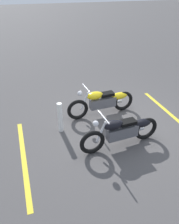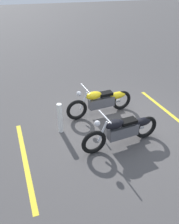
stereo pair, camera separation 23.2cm
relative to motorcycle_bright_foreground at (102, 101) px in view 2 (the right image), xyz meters
The scene contains 6 objects.
ground_plane 1.01m from the motorcycle_bright_foreground, 113.87° to the left, with size 60.00×60.00×0.00m, color #474444.
motorcycle_bright_foreground is the anchor object (origin of this frame).
motorcycle_dark_foreground 1.62m from the motorcycle_bright_foreground, 91.79° to the left, with size 2.22×0.68×1.04m.
bollard_post 1.55m from the motorcycle_bright_foreground, 22.81° to the left, with size 0.14×0.14×0.90m, color white.
parking_stripe_near 2.25m from the motorcycle_bright_foreground, 165.04° to the left, with size 3.20×0.12×0.01m, color yellow.
parking_stripe_mid 2.98m from the motorcycle_bright_foreground, 32.30° to the left, with size 3.20×0.12×0.01m, color yellow.
Camera 2 is at (2.49, 5.25, 4.01)m, focal length 37.35 mm.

